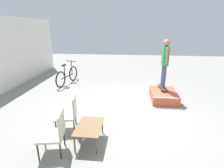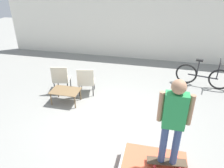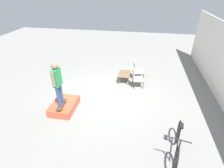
% 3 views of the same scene
% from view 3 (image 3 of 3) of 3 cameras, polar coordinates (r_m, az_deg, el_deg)
% --- Properties ---
extents(ground_plane, '(24.00, 24.00, 0.00)m').
position_cam_3_polar(ground_plane, '(8.03, -2.50, -3.75)').
color(ground_plane, gray).
extents(skate_ramp_box, '(1.31, 0.90, 0.34)m').
position_cam_3_polar(skate_ramp_box, '(7.40, -15.28, -6.82)').
color(skate_ramp_box, '#DB5638').
rests_on(skate_ramp_box, ground_plane).
extents(skateboard_on_ramp, '(0.77, 0.31, 0.07)m').
position_cam_3_polar(skateboard_on_ramp, '(7.09, -16.16, -6.41)').
color(skateboard_on_ramp, '#473828').
rests_on(skateboard_on_ramp, skate_ramp_box).
extents(person_skater, '(0.57, 0.25, 1.75)m').
position_cam_3_polar(person_skater, '(6.54, -17.46, 0.98)').
color(person_skater, '#384C7A').
rests_on(person_skater, skateboard_on_ramp).
extents(coffee_table, '(0.86, 0.58, 0.42)m').
position_cam_3_polar(coffee_table, '(9.05, 4.10, 3.14)').
color(coffee_table, brown).
rests_on(coffee_table, ground_plane).
extents(patio_chair_left, '(0.61, 0.61, 0.94)m').
position_cam_3_polar(patio_chair_left, '(9.33, 8.21, 4.70)').
color(patio_chair_left, black).
rests_on(patio_chair_left, ground_plane).
extents(patio_chair_right, '(0.62, 0.62, 0.94)m').
position_cam_3_polar(patio_chair_right, '(8.55, 7.92, 2.22)').
color(patio_chair_right, black).
rests_on(patio_chair_right, ground_plane).
extents(bicycle, '(1.81, 0.56, 1.03)m').
position_cam_3_polar(bicycle, '(5.75, 20.62, -17.91)').
color(bicycle, black).
rests_on(bicycle, ground_plane).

